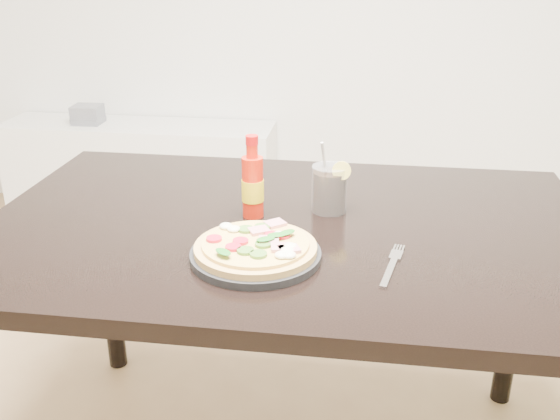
# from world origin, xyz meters

# --- Properties ---
(dining_table) EXTENTS (1.40, 0.90, 0.75)m
(dining_table) POSITION_xyz_m (0.20, 0.40, 0.67)
(dining_table) COLOR black
(dining_table) RESTS_ON ground
(plate) EXTENTS (0.27, 0.27, 0.02)m
(plate) POSITION_xyz_m (0.16, 0.21, 0.76)
(plate) COLOR black
(plate) RESTS_ON dining_table
(pizza) EXTENTS (0.25, 0.25, 0.03)m
(pizza) POSITION_xyz_m (0.16, 0.21, 0.78)
(pizza) COLOR tan
(pizza) RESTS_ON plate
(hot_sauce_bottle) EXTENTS (0.05, 0.05, 0.20)m
(hot_sauce_bottle) POSITION_xyz_m (0.11, 0.42, 0.83)
(hot_sauce_bottle) COLOR red
(hot_sauce_bottle) RESTS_ON dining_table
(cola_cup) EXTENTS (0.09, 0.09, 0.17)m
(cola_cup) POSITION_xyz_m (0.29, 0.48, 0.80)
(cola_cup) COLOR black
(cola_cup) RESTS_ON dining_table
(fork) EXTENTS (0.05, 0.19, 0.00)m
(fork) POSITION_xyz_m (0.43, 0.22, 0.75)
(fork) COLOR silver
(fork) RESTS_ON dining_table
(media_console) EXTENTS (1.40, 0.34, 0.50)m
(media_console) POSITION_xyz_m (-0.80, 2.07, 0.25)
(media_console) COLOR white
(media_console) RESTS_ON ground
(cd_stack) EXTENTS (0.14, 0.12, 0.09)m
(cd_stack) POSITION_xyz_m (-1.05, 2.05, 0.55)
(cd_stack) COLOR slate
(cd_stack) RESTS_ON media_console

